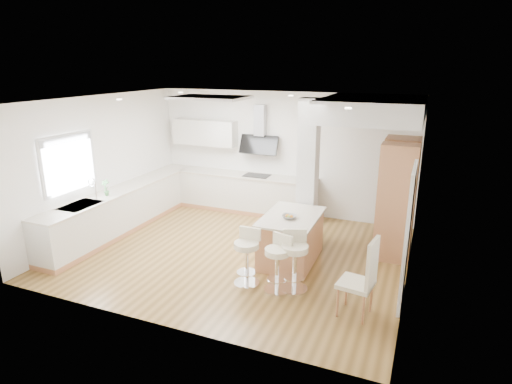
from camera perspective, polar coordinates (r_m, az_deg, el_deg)
The scene contains 18 objects.
ground at distance 8.09m, azimuth -2.54°, elevation -8.02°, with size 6.00×6.00×0.00m, color olive.
ceiling at distance 8.09m, azimuth -2.54°, elevation -8.02°, with size 6.00×5.00×0.02m, color white.
wall_back at distance 9.87m, azimuth 3.47°, elevation 5.13°, with size 6.00×0.04×2.80m, color white.
wall_left at distance 9.25m, azimuth -19.81°, elevation 3.36°, with size 0.04×5.00×2.80m, color white.
wall_right at distance 6.94m, azimuth 20.40°, elevation -0.99°, with size 0.04×5.00×2.80m, color white.
skylight at distance 8.26m, azimuth -6.11°, elevation 12.38°, with size 4.10×2.10×0.06m.
window_left at distance 8.53m, azimuth -23.77°, elevation 3.88°, with size 0.06×1.28×1.07m.
doorway_right at distance 6.51m, azimuth 19.55°, elevation -5.82°, with size 0.05×1.00×2.10m.
counter_left at distance 9.48m, azimuth -16.98°, elevation -2.00°, with size 0.63×4.50×1.35m.
counter_back at distance 10.11m, azimuth -2.02°, elevation 1.33°, with size 3.62×0.63×2.50m.
pillar at distance 8.12m, azimuth 6.91°, elevation 2.47°, with size 0.35×0.35×2.80m.
soffit at distance 8.15m, azimuth 15.34°, elevation 10.63°, with size 1.78×2.20×0.40m.
oven_column at distance 8.23m, azimuth 18.32°, elevation -0.62°, with size 0.63×1.21×2.10m.
peninsula at distance 7.62m, azimuth 4.68°, elevation -6.16°, with size 0.95×1.42×0.92m.
bar_stool_a at distance 6.80m, azimuth -1.21°, elevation -8.26°, with size 0.41×0.41×0.92m.
bar_stool_b at distance 6.62m, azimuth 2.94°, elevation -9.11°, with size 0.49×0.49×0.90m.
bar_stool_c at distance 6.66m, azimuth 5.17°, elevation -8.72°, with size 0.55×0.55×0.95m.
dining_chair at distance 6.10m, azimuth 14.19°, elevation -10.78°, with size 0.52×0.52×1.17m.
Camera 1 is at (3.12, -6.65, 3.40)m, focal length 30.00 mm.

